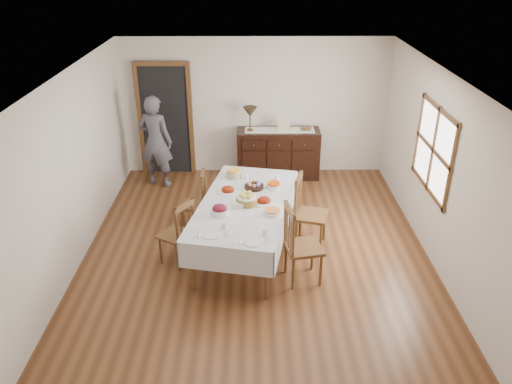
{
  "coord_description": "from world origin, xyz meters",
  "views": [
    {
      "loc": [
        -0.05,
        -6.16,
        4.07
      ],
      "look_at": [
        0.0,
        0.1,
        0.95
      ],
      "focal_mm": 35.0,
      "sensor_mm": 36.0,
      "label": 1
    }
  ],
  "objects_px": {
    "chair_left_far": "(195,201)",
    "chair_right_near": "(300,244)",
    "chair_left_near": "(179,232)",
    "chair_right_far": "(307,211)",
    "sideboard": "(278,154)",
    "dining_table": "(245,208)",
    "person": "(155,139)",
    "table_lamp": "(250,113)"
  },
  "relations": [
    {
      "from": "chair_right_near",
      "to": "sideboard",
      "type": "distance_m",
      "value": 3.37
    },
    {
      "from": "chair_left_near",
      "to": "dining_table",
      "type": "bearing_deg",
      "value": 138.82
    },
    {
      "from": "chair_left_far",
      "to": "sideboard",
      "type": "relative_size",
      "value": 0.62
    },
    {
      "from": "sideboard",
      "to": "chair_right_near",
      "type": "bearing_deg",
      "value": -87.94
    },
    {
      "from": "person",
      "to": "table_lamp",
      "type": "relative_size",
      "value": 3.96
    },
    {
      "from": "chair_left_near",
      "to": "table_lamp",
      "type": "relative_size",
      "value": 2.13
    },
    {
      "from": "chair_left_far",
      "to": "sideboard",
      "type": "xyz_separation_m",
      "value": [
        1.38,
        2.01,
        -0.02
      ]
    },
    {
      "from": "chair_left_far",
      "to": "table_lamp",
      "type": "xyz_separation_m",
      "value": [
        0.85,
        1.99,
        0.8
      ]
    },
    {
      "from": "dining_table",
      "to": "chair_left_far",
      "type": "relative_size",
      "value": 2.66
    },
    {
      "from": "dining_table",
      "to": "person",
      "type": "distance_m",
      "value": 2.86
    },
    {
      "from": "chair_right_far",
      "to": "person",
      "type": "height_order",
      "value": "person"
    },
    {
      "from": "table_lamp",
      "to": "chair_left_far",
      "type": "bearing_deg",
      "value": -113.08
    },
    {
      "from": "dining_table",
      "to": "table_lamp",
      "type": "xyz_separation_m",
      "value": [
        0.06,
        2.66,
        0.56
      ]
    },
    {
      "from": "dining_table",
      "to": "sideboard",
      "type": "xyz_separation_m",
      "value": [
        0.6,
        2.68,
        -0.26
      ]
    },
    {
      "from": "chair_left_far",
      "to": "chair_right_near",
      "type": "relative_size",
      "value": 0.87
    },
    {
      "from": "chair_right_far",
      "to": "person",
      "type": "xyz_separation_m",
      "value": [
        -2.56,
        2.1,
        0.35
      ]
    },
    {
      "from": "table_lamp",
      "to": "chair_right_far",
      "type": "bearing_deg",
      "value": -70.8
    },
    {
      "from": "chair_left_near",
      "to": "chair_right_far",
      "type": "xyz_separation_m",
      "value": [
        1.83,
        0.5,
        0.06
      ]
    },
    {
      "from": "dining_table",
      "to": "person",
      "type": "height_order",
      "value": "person"
    },
    {
      "from": "dining_table",
      "to": "chair_left_far",
      "type": "xyz_separation_m",
      "value": [
        -0.79,
        0.67,
        -0.24
      ]
    },
    {
      "from": "chair_left_near",
      "to": "chair_right_near",
      "type": "relative_size",
      "value": 0.88
    },
    {
      "from": "chair_left_near",
      "to": "chair_left_far",
      "type": "height_order",
      "value": "chair_left_near"
    },
    {
      "from": "chair_left_far",
      "to": "person",
      "type": "height_order",
      "value": "person"
    },
    {
      "from": "person",
      "to": "table_lamp",
      "type": "bearing_deg",
      "value": -153.05
    },
    {
      "from": "chair_right_near",
      "to": "chair_right_far",
      "type": "bearing_deg",
      "value": -23.01
    },
    {
      "from": "chair_left_near",
      "to": "table_lamp",
      "type": "bearing_deg",
      "value": -166.3
    },
    {
      "from": "table_lamp",
      "to": "sideboard",
      "type": "bearing_deg",
      "value": 2.01
    },
    {
      "from": "chair_left_near",
      "to": "table_lamp",
      "type": "xyz_separation_m",
      "value": [
        0.98,
        2.93,
        0.79
      ]
    },
    {
      "from": "chair_left_far",
      "to": "chair_right_near",
      "type": "bearing_deg",
      "value": 46.77
    },
    {
      "from": "person",
      "to": "table_lamp",
      "type": "xyz_separation_m",
      "value": [
        1.72,
        0.33,
        0.38
      ]
    },
    {
      "from": "chair_left_near",
      "to": "chair_right_near",
      "type": "xyz_separation_m",
      "value": [
        1.64,
        -0.41,
        0.07
      ]
    },
    {
      "from": "chair_right_far",
      "to": "sideboard",
      "type": "relative_size",
      "value": 0.71
    },
    {
      "from": "chair_left_far",
      "to": "table_lamp",
      "type": "bearing_deg",
      "value": 155.66
    },
    {
      "from": "chair_left_near",
      "to": "chair_right_far",
      "type": "relative_size",
      "value": 0.89
    },
    {
      "from": "chair_left_far",
      "to": "sideboard",
      "type": "bearing_deg",
      "value": 144.18
    },
    {
      "from": "chair_right_far",
      "to": "chair_left_near",
      "type": "bearing_deg",
      "value": 120.8
    },
    {
      "from": "chair_left_far",
      "to": "person",
      "type": "xyz_separation_m",
      "value": [
        -0.87,
        1.65,
        0.42
      ]
    },
    {
      "from": "person",
      "to": "sideboard",
      "type": "bearing_deg",
      "value": -155.16
    },
    {
      "from": "sideboard",
      "to": "person",
      "type": "height_order",
      "value": "person"
    },
    {
      "from": "chair_right_near",
      "to": "chair_right_far",
      "type": "relative_size",
      "value": 1.01
    },
    {
      "from": "chair_left_near",
      "to": "chair_right_near",
      "type": "height_order",
      "value": "chair_right_near"
    },
    {
      "from": "dining_table",
      "to": "chair_left_far",
      "type": "distance_m",
      "value": 1.06
    }
  ]
}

